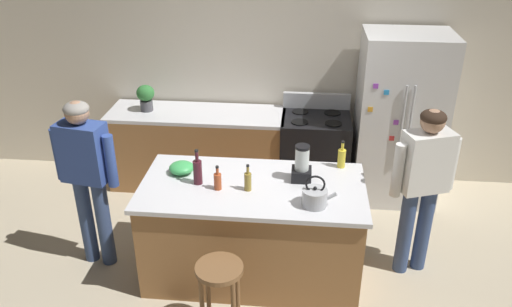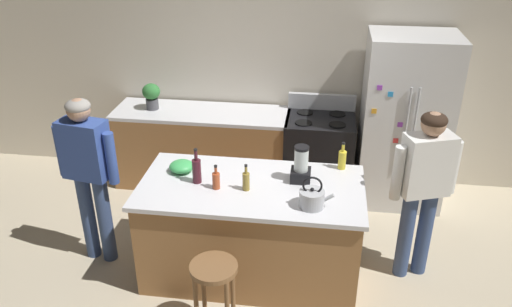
% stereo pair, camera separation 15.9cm
% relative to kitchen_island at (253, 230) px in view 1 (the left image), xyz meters
% --- Properties ---
extents(ground_plane, '(14.00, 14.00, 0.00)m').
position_rel_kitchen_island_xyz_m(ground_plane, '(0.00, 0.00, -0.46)').
color(ground_plane, beige).
extents(back_wall, '(8.00, 0.10, 2.70)m').
position_rel_kitchen_island_xyz_m(back_wall, '(0.00, 1.95, 0.89)').
color(back_wall, beige).
rests_on(back_wall, ground_plane).
extents(kitchen_island, '(1.90, 0.97, 0.91)m').
position_rel_kitchen_island_xyz_m(kitchen_island, '(0.00, 0.00, 0.00)').
color(kitchen_island, '#9E6B3D').
rests_on(kitchen_island, ground_plane).
extents(back_counter_run, '(2.00, 0.64, 0.91)m').
position_rel_kitchen_island_xyz_m(back_counter_run, '(-0.80, 1.55, -0.00)').
color(back_counter_run, '#9E6B3D').
rests_on(back_counter_run, ground_plane).
extents(refrigerator, '(0.90, 0.73, 1.87)m').
position_rel_kitchen_island_xyz_m(refrigerator, '(1.43, 1.50, 0.48)').
color(refrigerator, silver).
rests_on(refrigerator, ground_plane).
extents(stove_range, '(0.76, 0.65, 1.09)m').
position_rel_kitchen_island_xyz_m(stove_range, '(0.55, 1.52, 0.01)').
color(stove_range, black).
rests_on(stove_range, ground_plane).
extents(person_by_island_left, '(0.60, 0.28, 1.61)m').
position_rel_kitchen_island_xyz_m(person_by_island_left, '(-1.45, 0.02, 0.52)').
color(person_by_island_left, '#384C7A').
rests_on(person_by_island_left, ground_plane).
extents(person_by_sink_right, '(0.59, 0.34, 1.58)m').
position_rel_kitchen_island_xyz_m(person_by_sink_right, '(1.44, 0.18, 0.50)').
color(person_by_sink_right, '#384C7A').
rests_on(person_by_sink_right, ground_plane).
extents(bar_stool, '(0.36, 0.36, 0.67)m').
position_rel_kitchen_island_xyz_m(bar_stool, '(-0.17, -0.78, 0.06)').
color(bar_stool, brown).
rests_on(bar_stool, ground_plane).
extents(potted_plant, '(0.20, 0.20, 0.30)m').
position_rel_kitchen_island_xyz_m(potted_plant, '(-1.37, 1.55, 0.63)').
color(potted_plant, '#4C4C51').
rests_on(potted_plant, back_counter_run).
extents(blender_appliance, '(0.17, 0.17, 0.32)m').
position_rel_kitchen_island_xyz_m(blender_appliance, '(0.41, 0.14, 0.59)').
color(blender_appliance, black).
rests_on(blender_appliance, kitchen_island).
extents(bottle_vinegar, '(0.06, 0.06, 0.24)m').
position_rel_kitchen_island_xyz_m(bottle_vinegar, '(-0.03, -0.08, 0.54)').
color(bottle_vinegar, olive).
rests_on(bottle_vinegar, kitchen_island).
extents(bottle_wine, '(0.08, 0.08, 0.32)m').
position_rel_kitchen_island_xyz_m(bottle_wine, '(-0.46, -0.01, 0.57)').
color(bottle_wine, '#471923').
rests_on(bottle_wine, kitchen_island).
extents(bottle_cooking_sauce, '(0.06, 0.06, 0.22)m').
position_rel_kitchen_island_xyz_m(bottle_cooking_sauce, '(-0.28, -0.09, 0.53)').
color(bottle_cooking_sauce, '#B24C26').
rests_on(bottle_cooking_sauce, kitchen_island).
extents(bottle_soda, '(0.07, 0.07, 0.26)m').
position_rel_kitchen_island_xyz_m(bottle_soda, '(0.76, 0.41, 0.55)').
color(bottle_soda, yellow).
rests_on(bottle_soda, kitchen_island).
extents(mixing_bowl, '(0.22, 0.22, 0.10)m').
position_rel_kitchen_island_xyz_m(mixing_bowl, '(-0.64, 0.16, 0.50)').
color(mixing_bowl, '#3FB259').
rests_on(mixing_bowl, kitchen_island).
extents(tea_kettle, '(0.28, 0.20, 0.27)m').
position_rel_kitchen_island_xyz_m(tea_kettle, '(0.52, -0.26, 0.53)').
color(tea_kettle, '#B7BABF').
rests_on(tea_kettle, kitchen_island).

